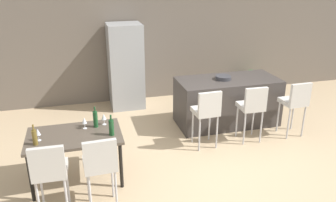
# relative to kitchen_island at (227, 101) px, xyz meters

# --- Properties ---
(ground_plane) EXTENTS (10.00, 10.00, 0.00)m
(ground_plane) POSITION_rel_kitchen_island_xyz_m (-0.68, -1.09, -0.46)
(ground_plane) COLOR tan
(back_wall) EXTENTS (10.00, 0.12, 2.90)m
(back_wall) POSITION_rel_kitchen_island_xyz_m (-0.68, 1.88, 0.99)
(back_wall) COLOR #665B51
(back_wall) RESTS_ON ground_plane
(kitchen_island) EXTENTS (1.96, 0.90, 0.92)m
(kitchen_island) POSITION_rel_kitchen_island_xyz_m (0.00, 0.00, 0.00)
(kitchen_island) COLOR #383330
(kitchen_island) RESTS_ON ground_plane
(bar_chair_left) EXTENTS (0.41, 0.41, 1.05)m
(bar_chair_left) POSITION_rel_kitchen_island_xyz_m (-0.76, -0.83, 0.24)
(bar_chair_left) COLOR beige
(bar_chair_left) RESTS_ON ground_plane
(bar_chair_middle) EXTENTS (0.41, 0.41, 1.05)m
(bar_chair_middle) POSITION_rel_kitchen_island_xyz_m (0.09, -0.83, 0.24)
(bar_chair_middle) COLOR beige
(bar_chair_middle) RESTS_ON ground_plane
(bar_chair_right) EXTENTS (0.41, 0.41, 1.05)m
(bar_chair_right) POSITION_rel_kitchen_island_xyz_m (0.95, -0.83, 0.24)
(bar_chair_right) COLOR beige
(bar_chair_right) RESTS_ON ground_plane
(dining_table) EXTENTS (1.31, 0.82, 0.74)m
(dining_table) POSITION_rel_kitchen_island_xyz_m (-2.92, -1.28, 0.21)
(dining_table) COLOR #4C4238
(dining_table) RESTS_ON ground_plane
(dining_chair_near) EXTENTS (0.41, 0.41, 1.05)m
(dining_chair_near) POSITION_rel_kitchen_island_xyz_m (-3.22, -2.05, 0.24)
(dining_chair_near) COLOR beige
(dining_chair_near) RESTS_ON ground_plane
(dining_chair_far) EXTENTS (0.42, 0.42, 1.05)m
(dining_chair_far) POSITION_rel_kitchen_island_xyz_m (-2.63, -2.05, 0.24)
(dining_chair_far) COLOR beige
(dining_chair_far) RESTS_ON ground_plane
(wine_bottle_left) EXTENTS (0.07, 0.07, 0.32)m
(wine_bottle_left) POSITION_rel_kitchen_island_xyz_m (-2.60, -1.10, 0.41)
(wine_bottle_left) COLOR #194723
(wine_bottle_left) RESTS_ON dining_table
(wine_bottle_right) EXTENTS (0.07, 0.07, 0.31)m
(wine_bottle_right) POSITION_rel_kitchen_island_xyz_m (-2.41, -1.43, 0.40)
(wine_bottle_right) COLOR #194723
(wine_bottle_right) RESTS_ON dining_table
(wine_bottle_middle) EXTENTS (0.07, 0.07, 0.29)m
(wine_bottle_middle) POSITION_rel_kitchen_island_xyz_m (-3.42, -1.45, 0.39)
(wine_bottle_middle) COLOR brown
(wine_bottle_middle) RESTS_ON dining_table
(wine_glass_far) EXTENTS (0.07, 0.07, 0.17)m
(wine_glass_far) POSITION_rel_kitchen_island_xyz_m (-2.48, -1.05, 0.40)
(wine_glass_far) COLOR silver
(wine_glass_far) RESTS_ON dining_table
(wine_glass_near) EXTENTS (0.07, 0.07, 0.17)m
(wine_glass_near) POSITION_rel_kitchen_island_xyz_m (-2.76, -1.12, 0.40)
(wine_glass_near) COLOR silver
(wine_glass_near) RESTS_ON dining_table
(wine_glass_end) EXTENTS (0.07, 0.07, 0.17)m
(wine_glass_end) POSITION_rel_kitchen_island_xyz_m (-3.38, -1.33, 0.40)
(wine_glass_end) COLOR silver
(wine_glass_end) RESTS_ON dining_table
(refrigerator) EXTENTS (0.72, 0.68, 1.84)m
(refrigerator) POSITION_rel_kitchen_island_xyz_m (-1.78, 1.44, 0.46)
(refrigerator) COLOR #939699
(refrigerator) RESTS_ON ground_plane
(fruit_bowl) EXTENTS (0.30, 0.30, 0.07)m
(fruit_bowl) POSITION_rel_kitchen_island_xyz_m (-0.10, 0.02, 0.50)
(fruit_bowl) COLOR #333338
(fruit_bowl) RESTS_ON kitchen_island
(potted_plant) EXTENTS (0.41, 0.41, 0.61)m
(potted_plant) POSITION_rel_kitchen_island_xyz_m (1.28, 1.43, -0.10)
(potted_plant) COLOR beige
(potted_plant) RESTS_ON ground_plane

